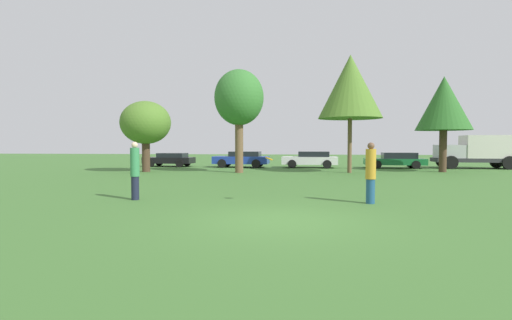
{
  "coord_description": "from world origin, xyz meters",
  "views": [
    {
      "loc": [
        0.53,
        -9.28,
        1.84
      ],
      "look_at": [
        -1.12,
        4.88,
        1.26
      ],
      "focal_mm": 27.09,
      "sensor_mm": 36.0,
      "label": 1
    }
  ],
  "objects_px": {
    "frisbee": "(269,159)",
    "parked_car_blue": "(242,159)",
    "tree_0": "(146,123)",
    "tree_3": "(444,104)",
    "parked_car_green": "(396,160)",
    "delivery_truck_silver": "(481,150)",
    "person_catcher": "(371,172)",
    "parked_car_black": "(170,159)",
    "tree_1": "(239,99)",
    "tree_2": "(350,87)",
    "person_thrower": "(135,170)",
    "parked_car_white": "(311,159)"
  },
  "relations": [
    {
      "from": "tree_1",
      "to": "parked_car_green",
      "type": "bearing_deg",
      "value": 28.68
    },
    {
      "from": "parked_car_blue",
      "to": "person_catcher",
      "type": "bearing_deg",
      "value": 113.12
    },
    {
      "from": "parked_car_blue",
      "to": "parked_car_white",
      "type": "relative_size",
      "value": 1.02
    },
    {
      "from": "person_thrower",
      "to": "tree_3",
      "type": "bearing_deg",
      "value": 44.12
    },
    {
      "from": "frisbee",
      "to": "tree_1",
      "type": "relative_size",
      "value": 0.04
    },
    {
      "from": "parked_car_white",
      "to": "tree_3",
      "type": "bearing_deg",
      "value": 159.55
    },
    {
      "from": "tree_3",
      "to": "parked_car_blue",
      "type": "relative_size",
      "value": 1.42
    },
    {
      "from": "person_catcher",
      "to": "person_thrower",
      "type": "bearing_deg",
      "value": 0.0
    },
    {
      "from": "tree_3",
      "to": "parked_car_black",
      "type": "xyz_separation_m",
      "value": [
        -20.07,
        3.95,
        -3.88
      ]
    },
    {
      "from": "parked_car_blue",
      "to": "delivery_truck_silver",
      "type": "relative_size",
      "value": 0.69
    },
    {
      "from": "parked_car_black",
      "to": "parked_car_blue",
      "type": "xyz_separation_m",
      "value": [
        6.08,
        -0.39,
        0.07
      ]
    },
    {
      "from": "person_thrower",
      "to": "tree_1",
      "type": "bearing_deg",
      "value": 82.63
    },
    {
      "from": "tree_0",
      "to": "tree_1",
      "type": "relative_size",
      "value": 0.71
    },
    {
      "from": "parked_car_green",
      "to": "parked_car_blue",
      "type": "bearing_deg",
      "value": 4.42
    },
    {
      "from": "tree_2",
      "to": "parked_car_blue",
      "type": "relative_size",
      "value": 1.71
    },
    {
      "from": "frisbee",
      "to": "tree_1",
      "type": "xyz_separation_m",
      "value": [
        -2.96,
        12.53,
        3.37
      ]
    },
    {
      "from": "delivery_truck_silver",
      "to": "frisbee",
      "type": "bearing_deg",
      "value": 54.96
    },
    {
      "from": "tree_1",
      "to": "person_thrower",
      "type": "bearing_deg",
      "value": -96.84
    },
    {
      "from": "tree_0",
      "to": "tree_1",
      "type": "xyz_separation_m",
      "value": [
        6.31,
        -0.11,
        1.52
      ]
    },
    {
      "from": "person_catcher",
      "to": "tree_1",
      "type": "relative_size",
      "value": 0.29
    },
    {
      "from": "frisbee",
      "to": "tree_3",
      "type": "distance_m",
      "value": 18.25
    },
    {
      "from": "tree_2",
      "to": "delivery_truck_silver",
      "type": "height_order",
      "value": "tree_2"
    },
    {
      "from": "tree_3",
      "to": "delivery_truck_silver",
      "type": "distance_m",
      "value": 6.66
    },
    {
      "from": "tree_0",
      "to": "parked_car_green",
      "type": "height_order",
      "value": "tree_0"
    },
    {
      "from": "person_catcher",
      "to": "tree_3",
      "type": "height_order",
      "value": "tree_3"
    },
    {
      "from": "tree_1",
      "to": "delivery_truck_silver",
      "type": "distance_m",
      "value": 18.9
    },
    {
      "from": "frisbee",
      "to": "parked_car_green",
      "type": "height_order",
      "value": "frisbee"
    },
    {
      "from": "frisbee",
      "to": "tree_2",
      "type": "distance_m",
      "value": 14.5
    },
    {
      "from": "tree_1",
      "to": "parked_car_white",
      "type": "bearing_deg",
      "value": 50.93
    },
    {
      "from": "tree_2",
      "to": "frisbee",
      "type": "bearing_deg",
      "value": -107.21
    },
    {
      "from": "tree_3",
      "to": "parked_car_white",
      "type": "distance_m",
      "value": 10.06
    },
    {
      "from": "frisbee",
      "to": "parked_car_white",
      "type": "bearing_deg",
      "value": 84.51
    },
    {
      "from": "person_thrower",
      "to": "parked_car_black",
      "type": "xyz_separation_m",
      "value": [
        -5.28,
        18.56,
        -0.38
      ]
    },
    {
      "from": "tree_2",
      "to": "parked_car_green",
      "type": "xyz_separation_m",
      "value": [
        4.15,
        5.4,
        -4.88
      ]
    },
    {
      "from": "parked_car_blue",
      "to": "parked_car_green",
      "type": "xyz_separation_m",
      "value": [
        11.92,
        0.39,
        -0.05
      ]
    },
    {
      "from": "tree_0",
      "to": "tree_3",
      "type": "height_order",
      "value": "tree_3"
    },
    {
      "from": "parked_car_white",
      "to": "tree_1",
      "type": "bearing_deg",
      "value": 53.47
    },
    {
      "from": "parked_car_white",
      "to": "frisbee",
      "type": "bearing_deg",
      "value": 87.05
    },
    {
      "from": "tree_3",
      "to": "parked_car_green",
      "type": "relative_size",
      "value": 1.38
    },
    {
      "from": "parked_car_white",
      "to": "parked_car_green",
      "type": "relative_size",
      "value": 0.95
    },
    {
      "from": "parked_car_black",
      "to": "delivery_truck_silver",
      "type": "height_order",
      "value": "delivery_truck_silver"
    },
    {
      "from": "person_catcher",
      "to": "parked_car_green",
      "type": "xyz_separation_m",
      "value": [
        5.12,
        18.49,
        -0.34
      ]
    },
    {
      "from": "person_catcher",
      "to": "tree_3",
      "type": "distance_m",
      "value": 16.6
    },
    {
      "from": "tree_1",
      "to": "tree_2",
      "type": "height_order",
      "value": "tree_2"
    },
    {
      "from": "frisbee",
      "to": "parked_car_blue",
      "type": "bearing_deg",
      "value": 101.31
    },
    {
      "from": "person_thrower",
      "to": "parked_car_white",
      "type": "distance_m",
      "value": 19.28
    },
    {
      "from": "tree_0",
      "to": "tree_2",
      "type": "relative_size",
      "value": 0.62
    },
    {
      "from": "person_catcher",
      "to": "parked_car_black",
      "type": "distance_m",
      "value": 22.53
    },
    {
      "from": "person_thrower",
      "to": "tree_2",
      "type": "relative_size",
      "value": 0.25
    },
    {
      "from": "person_thrower",
      "to": "parked_car_green",
      "type": "relative_size",
      "value": 0.42
    }
  ]
}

